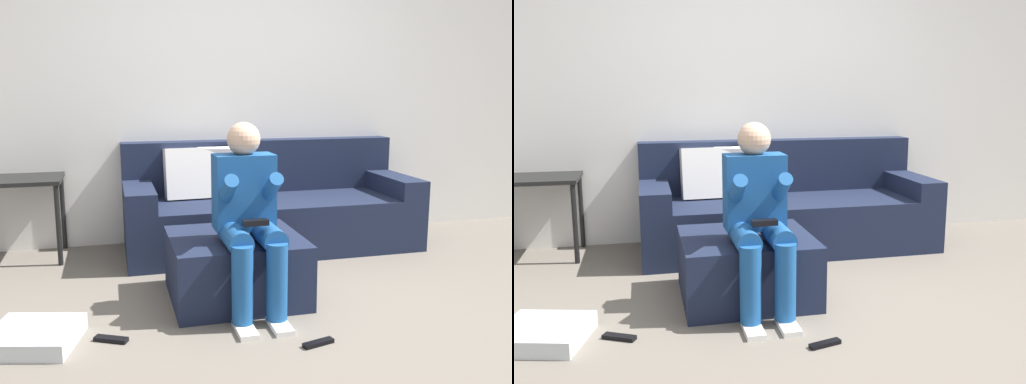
# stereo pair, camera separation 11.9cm
# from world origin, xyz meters

# --- Properties ---
(ground_plane) EXTENTS (8.24, 8.24, 0.00)m
(ground_plane) POSITION_xyz_m (0.00, 0.00, 0.00)
(ground_plane) COLOR #6B6359
(wall_back) EXTENTS (6.34, 0.10, 2.49)m
(wall_back) POSITION_xyz_m (0.00, 2.06, 1.24)
(wall_back) COLOR silver
(wall_back) RESTS_ON ground_plane
(couch_sectional) EXTENTS (2.31, 0.86, 0.85)m
(couch_sectional) POSITION_xyz_m (0.18, 1.65, 0.31)
(couch_sectional) COLOR #192138
(couch_sectional) RESTS_ON ground_plane
(ottoman) EXTENTS (0.79, 0.73, 0.39)m
(ottoman) POSITION_xyz_m (-0.33, 0.60, 0.20)
(ottoman) COLOR #192138
(ottoman) RESTS_ON ground_plane
(person_seated) EXTENTS (0.35, 0.63, 1.08)m
(person_seated) POSITION_xyz_m (-0.29, 0.40, 0.58)
(person_seated) COLOR #194C8C
(person_seated) RESTS_ON ground_plane
(storage_bin) EXTENTS (0.51, 0.49, 0.09)m
(storage_bin) POSITION_xyz_m (-1.45, 0.23, 0.04)
(storage_bin) COLOR silver
(storage_bin) RESTS_ON ground_plane
(side_table) EXTENTS (0.63, 0.51, 0.62)m
(side_table) POSITION_xyz_m (-1.71, 1.77, 0.53)
(side_table) COLOR black
(side_table) RESTS_ON ground_plane
(remote_near_ottoman) EXTENTS (0.18, 0.08, 0.02)m
(remote_near_ottoman) POSITION_xyz_m (-0.07, -0.14, 0.01)
(remote_near_ottoman) COLOR black
(remote_near_ottoman) RESTS_ON ground_plane
(remote_by_storage_bin) EXTENTS (0.18, 0.12, 0.02)m
(remote_by_storage_bin) POSITION_xyz_m (-1.08, 0.17, 0.01)
(remote_by_storage_bin) COLOR black
(remote_by_storage_bin) RESTS_ON ground_plane
(remote_under_side_table) EXTENTS (0.17, 0.10, 0.02)m
(remote_under_side_table) POSITION_xyz_m (-1.41, 0.17, 0.01)
(remote_under_side_table) COLOR black
(remote_under_side_table) RESTS_ON ground_plane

